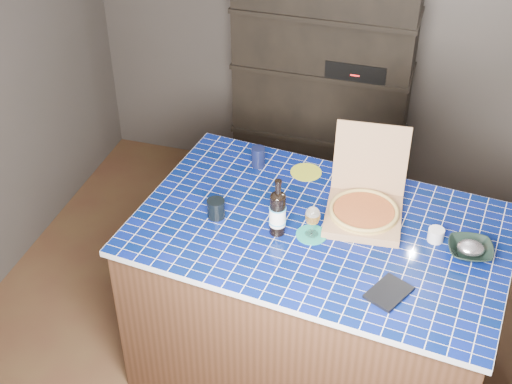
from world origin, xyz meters
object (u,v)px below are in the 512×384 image
(pizza_box, at_px, (364,208))
(dvd_case, at_px, (389,293))
(bowl, at_px, (470,250))
(wine_glass, at_px, (313,216))
(kitchen_island, at_px, (316,300))
(mead_bottle, at_px, (278,212))

(pizza_box, bearing_deg, dvd_case, -73.23)
(dvd_case, height_order, bowl, bowl)
(wine_glass, bearing_deg, bowl, 6.05)
(kitchen_island, bearing_deg, bowl, 7.03)
(wine_glass, xyz_separation_m, dvd_case, (0.42, -0.30, -0.11))
(kitchen_island, height_order, bowl, bowl)
(wine_glass, bearing_deg, dvd_case, -35.12)
(pizza_box, distance_m, mead_bottle, 0.46)
(dvd_case, bearing_deg, kitchen_island, 163.17)
(pizza_box, xyz_separation_m, mead_bottle, (-0.39, -0.24, 0.07))
(mead_bottle, height_order, dvd_case, mead_bottle)
(pizza_box, bearing_deg, mead_bottle, -152.63)
(mead_bottle, bearing_deg, dvd_case, -24.77)
(pizza_box, relative_size, dvd_case, 2.42)
(wine_glass, distance_m, dvd_case, 0.53)
(mead_bottle, bearing_deg, bowl, 6.47)
(pizza_box, bearing_deg, wine_glass, -139.84)
(dvd_case, bearing_deg, wine_glass, 171.30)
(kitchen_island, relative_size, wine_glass, 11.70)
(mead_bottle, bearing_deg, kitchen_island, 25.46)
(mead_bottle, relative_size, bowl, 1.49)
(kitchen_island, height_order, mead_bottle, mead_bottle)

